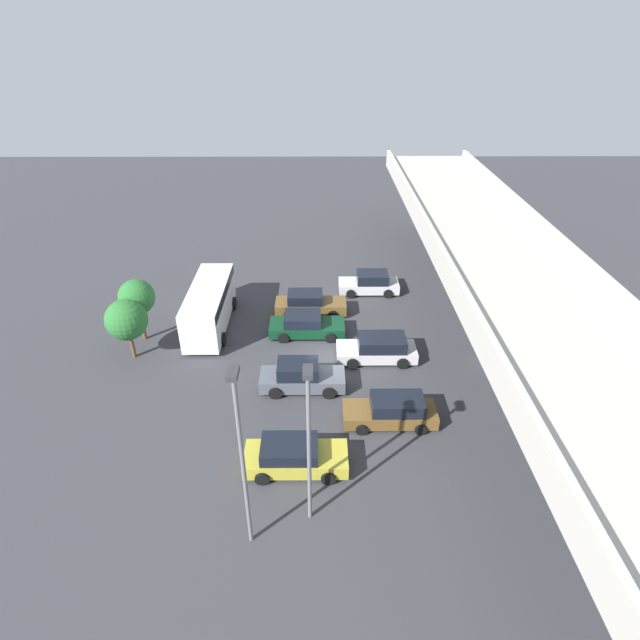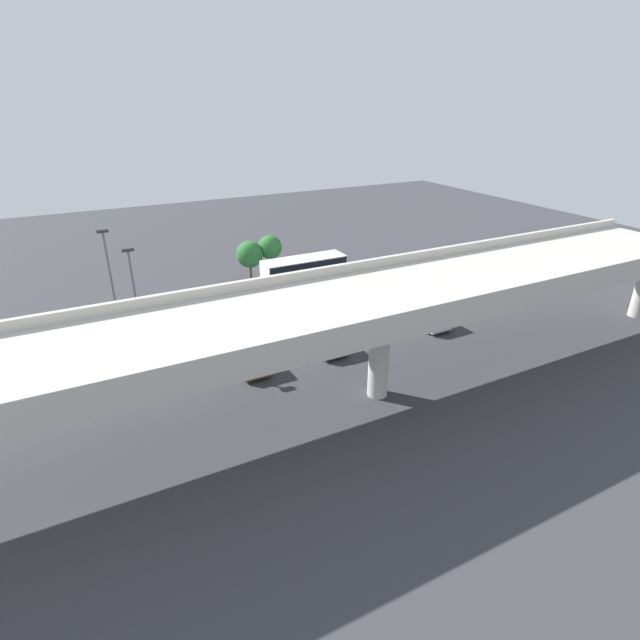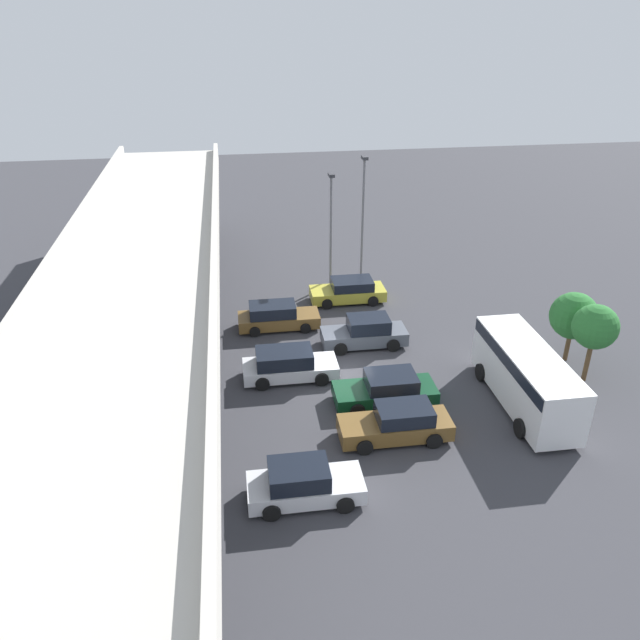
# 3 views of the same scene
# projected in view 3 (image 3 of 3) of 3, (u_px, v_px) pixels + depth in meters

# --- Properties ---
(ground_plane) EXTENTS (104.55, 104.55, 0.00)m
(ground_plane) POSITION_uv_depth(u_px,v_px,m) (345.00, 374.00, 31.94)
(ground_plane) COLOR #38383D
(highway_overpass) EXTENTS (49.95, 7.56, 6.96)m
(highway_overpass) POSITION_uv_depth(u_px,v_px,m) (134.00, 281.00, 28.04)
(highway_overpass) COLOR #BCB7AD
(highway_overpass) RESTS_ON ground_plane
(parked_car_0) EXTENTS (2.07, 4.43, 1.59)m
(parked_car_0) POSITION_uv_depth(u_px,v_px,m) (303.00, 484.00, 23.63)
(parked_car_0) COLOR silver
(parked_car_0) RESTS_ON ground_plane
(parked_car_1) EXTENTS (1.99, 4.88, 1.61)m
(parked_car_1) POSITION_uv_depth(u_px,v_px,m) (397.00, 424.00, 26.96)
(parked_car_1) COLOR brown
(parked_car_1) RESTS_ON ground_plane
(parked_car_2) EXTENTS (2.17, 4.83, 1.51)m
(parked_car_2) POSITION_uv_depth(u_px,v_px,m) (386.00, 389.00, 29.41)
(parked_car_2) COLOR #0C381E
(parked_car_2) RESTS_ON ground_plane
(parked_car_3) EXTENTS (2.11, 4.74, 1.57)m
(parked_car_3) POSITION_uv_depth(u_px,v_px,m) (288.00, 365.00, 31.29)
(parked_car_3) COLOR silver
(parked_car_3) RESTS_ON ground_plane
(parked_car_4) EXTENTS (1.99, 4.67, 1.70)m
(parked_car_4) POSITION_uv_depth(u_px,v_px,m) (365.00, 333.00, 34.27)
(parked_car_4) COLOR #515660
(parked_car_4) RESTS_ON ground_plane
(parked_car_5) EXTENTS (1.98, 4.69, 1.53)m
(parked_car_5) POSITION_uv_depth(u_px,v_px,m) (277.00, 317.00, 36.13)
(parked_car_5) COLOR brown
(parked_car_5) RESTS_ON ground_plane
(parked_car_6) EXTENTS (2.12, 4.69, 1.46)m
(parked_car_6) POSITION_uv_depth(u_px,v_px,m) (349.00, 291.00, 39.39)
(parked_car_6) COLOR gold
(parked_car_6) RESTS_ON ground_plane
(shuttle_bus) EXTENTS (7.51, 2.58, 2.86)m
(shuttle_bus) POSITION_uv_depth(u_px,v_px,m) (527.00, 374.00, 28.80)
(shuttle_bus) COLOR white
(shuttle_bus) RESTS_ON ground_plane
(lamp_post_near_aisle) EXTENTS (0.70, 0.35, 7.54)m
(lamp_post_near_aisle) POSITION_uv_depth(u_px,v_px,m) (331.00, 221.00, 39.91)
(lamp_post_near_aisle) COLOR slate
(lamp_post_near_aisle) RESTS_ON ground_plane
(lamp_post_mid_lot) EXTENTS (0.70, 0.35, 8.29)m
(lamp_post_mid_lot) POSITION_uv_depth(u_px,v_px,m) (363.00, 209.00, 40.96)
(lamp_post_mid_lot) COLOR slate
(lamp_post_mid_lot) RESTS_ON ground_plane
(tree_front_left) EXTENTS (2.21, 2.21, 4.14)m
(tree_front_left) POSITION_uv_depth(u_px,v_px,m) (595.00, 327.00, 30.08)
(tree_front_left) COLOR brown
(tree_front_left) RESTS_ON ground_plane
(tree_front_right) EXTENTS (2.45, 2.45, 3.84)m
(tree_front_right) POSITION_uv_depth(u_px,v_px,m) (574.00, 316.00, 32.04)
(tree_front_right) COLOR brown
(tree_front_right) RESTS_ON ground_plane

